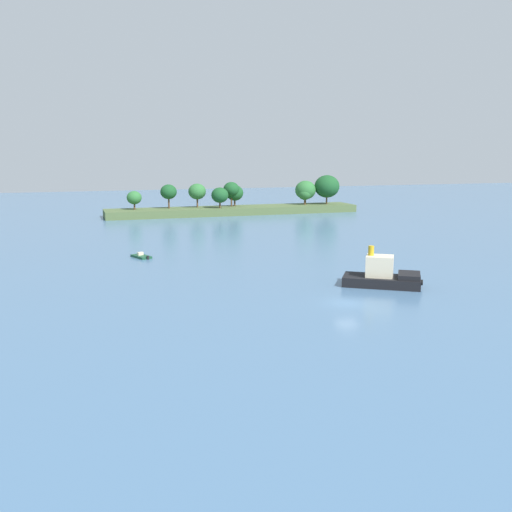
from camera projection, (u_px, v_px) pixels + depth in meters
ground_plane at (347, 303)px, 62.76m from camera, size 400.00×400.00×0.00m
treeline_island at (248, 202)px, 154.27m from camera, size 67.85×10.32×10.07m
tugboat at (383, 276)px, 70.64m from camera, size 10.17×8.68×4.99m
fishing_skiff at (141, 256)px, 89.83m from camera, size 3.09×4.17×0.85m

